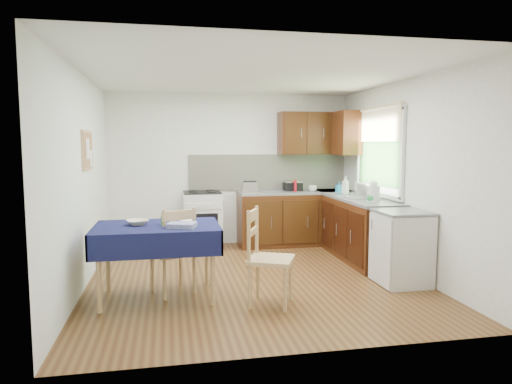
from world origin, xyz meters
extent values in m
plane|color=#4C2B14|center=(0.00, 0.00, 0.00)|extent=(4.20, 4.20, 0.00)
cube|color=white|center=(0.00, 0.00, 2.50)|extent=(4.00, 4.20, 0.02)
cube|color=silver|center=(0.00, 2.10, 1.25)|extent=(4.00, 0.02, 2.50)
cube|color=silver|center=(0.00, -2.10, 1.25)|extent=(4.00, 0.02, 2.50)
cube|color=white|center=(-2.00, 0.00, 1.25)|extent=(0.02, 4.20, 2.50)
cube|color=silver|center=(2.00, 0.00, 1.25)|extent=(0.02, 4.20, 2.50)
cube|color=black|center=(1.05, 1.80, 0.43)|extent=(1.90, 0.60, 0.86)
cube|color=black|center=(1.70, 0.65, 0.43)|extent=(0.60, 1.70, 0.86)
cube|color=slate|center=(1.05, 1.80, 0.88)|extent=(1.90, 0.60, 0.04)
cube|color=slate|center=(1.70, 0.65, 0.88)|extent=(0.60, 1.70, 0.04)
cube|color=slate|center=(1.70, 1.80, 0.88)|extent=(0.60, 0.60, 0.04)
cube|color=beige|center=(0.65, 2.08, 1.20)|extent=(2.70, 0.02, 0.60)
cube|color=black|center=(1.40, 1.93, 1.85)|extent=(1.20, 0.35, 0.70)
cube|color=black|center=(1.82, 1.50, 1.85)|extent=(0.35, 0.50, 0.70)
cube|color=silver|center=(-0.50, 1.80, 0.45)|extent=(0.60, 0.60, 0.90)
cube|color=black|center=(-0.50, 1.80, 0.91)|extent=(0.58, 0.58, 0.02)
cube|color=black|center=(-0.50, 1.50, 0.45)|extent=(0.44, 0.01, 0.32)
cube|color=#2A5924|center=(1.99, 0.70, 1.50)|extent=(0.01, 1.40, 0.85)
cube|color=silver|center=(1.97, 0.70, 2.15)|extent=(0.04, 1.48, 0.06)
cube|color=silver|center=(1.97, 0.70, 0.95)|extent=(0.04, 1.48, 0.06)
cube|color=#C7B789|center=(1.96, 0.70, 1.93)|extent=(0.02, 1.36, 0.44)
cube|color=silver|center=(1.70, -0.55, 0.42)|extent=(0.55, 0.58, 0.85)
cube|color=slate|center=(1.70, -0.55, 0.87)|extent=(0.58, 0.60, 0.03)
cube|color=tan|center=(-1.98, 0.30, 1.60)|extent=(0.02, 0.62, 0.47)
cube|color=#AF8549|center=(-1.96, 0.30, 1.60)|extent=(0.01, 0.56, 0.41)
cube|color=white|center=(-1.95, 0.22, 1.62)|extent=(0.00, 0.18, 0.24)
cube|color=white|center=(-1.95, 0.42, 1.50)|extent=(0.00, 0.15, 0.20)
cube|color=#0D1236|center=(-1.15, -0.51, 0.79)|extent=(1.29, 0.86, 0.03)
cube|color=#0D1236|center=(-1.15, -0.95, 0.67)|extent=(1.33, 0.02, 0.26)
cube|color=#0D1236|center=(-1.15, -0.07, 0.67)|extent=(1.33, 0.02, 0.26)
cube|color=#0D1236|center=(-1.81, -0.51, 0.67)|extent=(0.02, 0.90, 0.26)
cube|color=#0D1236|center=(-0.50, -0.51, 0.67)|extent=(0.02, 0.90, 0.26)
cylinder|color=tan|center=(-1.72, -0.86, 0.39)|extent=(0.05, 0.05, 0.77)
cylinder|color=tan|center=(-0.59, -0.86, 0.39)|extent=(0.05, 0.05, 0.77)
cylinder|color=tan|center=(-1.72, -0.16, 0.39)|extent=(0.05, 0.05, 0.77)
cylinder|color=tan|center=(-0.59, -0.16, 0.39)|extent=(0.05, 0.05, 0.77)
cube|color=tan|center=(-0.99, -0.37, 0.47)|extent=(0.57, 0.57, 0.04)
cube|color=tan|center=(-0.92, -0.54, 0.83)|extent=(0.37, 0.19, 0.31)
cylinder|color=tan|center=(-0.90, -0.14, 0.23)|extent=(0.04, 0.04, 0.47)
cylinder|color=tan|center=(-1.23, -0.29, 0.23)|extent=(0.04, 0.04, 0.47)
cylinder|color=tan|center=(-0.76, -0.46, 0.23)|extent=(0.04, 0.04, 0.47)
cylinder|color=tan|center=(-1.08, -0.61, 0.23)|extent=(0.04, 0.04, 0.47)
cube|color=tan|center=(0.00, -0.96, 0.48)|extent=(0.59, 0.59, 0.04)
cube|color=tan|center=(-0.17, -0.88, 0.85)|extent=(0.19, 0.38, 0.32)
cylinder|color=tan|center=(0.10, -1.20, 0.24)|extent=(0.04, 0.04, 0.48)
cylinder|color=tan|center=(0.24, -0.86, 0.24)|extent=(0.04, 0.04, 0.48)
cylinder|color=tan|center=(-0.24, -1.05, 0.24)|extent=(0.04, 0.04, 0.48)
cylinder|color=tan|center=(-0.09, -0.72, 0.24)|extent=(0.04, 0.04, 0.48)
cube|color=#B4B4B9|center=(0.26, 1.70, 0.98)|extent=(0.24, 0.15, 0.17)
cube|color=black|center=(0.26, 1.70, 1.08)|extent=(0.21, 0.02, 0.02)
cube|color=black|center=(1.01, 1.86, 0.97)|extent=(0.29, 0.25, 0.13)
cube|color=#B4B4B9|center=(1.01, 1.86, 1.05)|extent=(0.29, 0.25, 0.03)
cylinder|color=#AC0D19|center=(1.00, 1.66, 1.00)|extent=(0.04, 0.04, 0.20)
cube|color=gold|center=(1.06, 1.86, 0.98)|extent=(0.15, 0.12, 0.17)
cube|color=gray|center=(1.70, 0.63, 0.91)|extent=(0.46, 0.35, 0.02)
cylinder|color=silver|center=(1.70, 0.63, 1.01)|extent=(0.06, 0.22, 0.21)
cylinder|color=silver|center=(1.70, 0.24, 1.01)|extent=(0.17, 0.17, 0.21)
sphere|color=silver|center=(1.70, 0.24, 1.13)|extent=(0.11, 0.11, 0.11)
imported|color=silver|center=(1.30, 1.65, 0.95)|extent=(0.16, 0.16, 0.10)
imported|color=silver|center=(1.64, 1.10, 1.05)|extent=(0.15, 0.15, 0.29)
imported|color=#217DC3|center=(1.65, 1.40, 0.99)|extent=(0.09, 0.09, 0.18)
imported|color=green|center=(1.66, 0.22, 0.98)|extent=(0.16, 0.16, 0.16)
imported|color=beige|center=(-1.36, -0.46, 0.83)|extent=(0.28, 0.28, 0.06)
imported|color=white|center=(-0.90, -0.28, 0.81)|extent=(0.18, 0.23, 0.02)
cylinder|color=#238330|center=(-1.09, -0.49, 0.85)|extent=(0.05, 0.05, 0.10)
cube|color=navy|center=(-0.90, -0.70, 0.83)|extent=(0.34, 0.30, 0.05)
camera|label=1|loc=(-1.02, -5.46, 1.67)|focal=32.00mm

